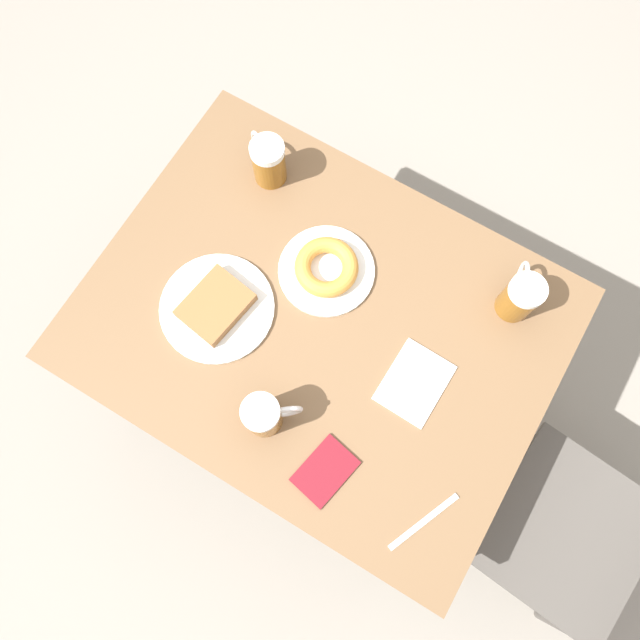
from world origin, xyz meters
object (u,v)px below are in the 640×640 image
(fork, at_px, (424,522))
(napkin_folded, at_px, (415,383))
(plate_with_donut, at_px, (326,268))
(passport_near_edge, at_px, (325,471))
(beer_mug_center, at_px, (520,296))
(beer_mug_left, at_px, (264,415))
(chair, at_px, (628,566))
(beer_mug_right, at_px, (268,161))
(plate_with_cake, at_px, (216,307))

(fork, bearing_deg, napkin_folded, -148.07)
(plate_with_donut, xyz_separation_m, passport_near_edge, (0.38, 0.22, -0.02))
(beer_mug_center, bearing_deg, plate_with_donut, -70.24)
(passport_near_edge, bearing_deg, plate_with_donut, -149.88)
(beer_mug_center, bearing_deg, fork, 5.28)
(beer_mug_center, height_order, napkin_folded, beer_mug_center)
(plate_with_donut, xyz_separation_m, beer_mug_left, (0.35, 0.06, 0.04))
(napkin_folded, bearing_deg, beer_mug_center, 158.72)
(chair, bearing_deg, fork, -66.12)
(chair, distance_m, beer_mug_left, 0.91)
(beer_mug_right, bearing_deg, napkin_folded, 63.34)
(beer_mug_left, bearing_deg, plate_with_cake, -123.97)
(chair, bearing_deg, passport_near_edge, -70.58)
(plate_with_cake, height_order, napkin_folded, plate_with_cake)
(plate_with_donut, bearing_deg, beer_mug_right, -120.99)
(plate_with_cake, relative_size, beer_mug_center, 2.07)
(beer_mug_center, height_order, passport_near_edge, beer_mug_center)
(beer_mug_right, bearing_deg, beer_mug_center, 89.86)
(beer_mug_right, bearing_deg, plate_with_cake, 12.39)
(plate_with_donut, height_order, beer_mug_right, beer_mug_right)
(chair, distance_m, napkin_folded, 0.66)
(plate_with_cake, bearing_deg, beer_mug_right, -167.61)
(beer_mug_right, xyz_separation_m, fork, (0.51, 0.68, -0.06))
(chair, relative_size, beer_mug_left, 7.29)
(passport_near_edge, bearing_deg, beer_mug_center, 161.47)
(fork, xyz_separation_m, passport_near_edge, (0.02, -0.22, 0.00))
(chair, distance_m, beer_mug_center, 0.68)
(napkin_folded, distance_m, fork, 0.28)
(plate_with_donut, xyz_separation_m, napkin_folded, (0.12, 0.29, -0.02))
(plate_with_donut, height_order, beer_mug_center, beer_mug_center)
(beer_mug_right, bearing_deg, passport_near_edge, 41.27)
(chair, relative_size, napkin_folded, 5.58)
(napkin_folded, bearing_deg, plate_with_cake, -80.49)
(plate_with_cake, bearing_deg, chair, 89.94)
(plate_with_cake, height_order, plate_with_donut, plate_with_donut)
(chair, relative_size, passport_near_edge, 6.36)
(chair, distance_m, beer_mug_right, 1.24)
(napkin_folded, height_order, passport_near_edge, passport_near_edge)
(chair, relative_size, plate_with_donut, 4.13)
(chair, distance_m, fork, 0.54)
(plate_with_cake, height_order, beer_mug_center, beer_mug_center)
(plate_with_cake, relative_size, napkin_folded, 1.58)
(plate_with_cake, height_order, passport_near_edge, plate_with_cake)
(chair, bearing_deg, beer_mug_center, -118.03)
(plate_with_cake, height_order, beer_mug_right, beer_mug_right)
(beer_mug_right, distance_m, napkin_folded, 0.60)
(beer_mug_right, height_order, napkin_folded, beer_mug_right)
(napkin_folded, bearing_deg, chair, 82.98)
(chair, height_order, plate_with_cake, chair)
(passport_near_edge, bearing_deg, beer_mug_right, -138.73)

